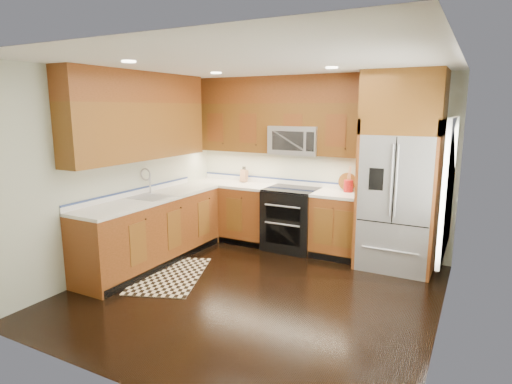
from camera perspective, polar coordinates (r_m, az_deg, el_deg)
The scene contains 16 objects.
ground at distance 5.17m, azimuth -0.29°, elevation -13.19°, with size 4.00×4.00×0.00m, color black.
wall_back at distance 6.60m, azimuth 7.97°, elevation 3.78°, with size 4.00×0.02×2.60m, color beige.
wall_left at distance 5.99m, azimuth -17.43°, elevation 2.64°, with size 0.02×4.00×2.60m, color beige.
wall_right at distance 4.24m, azimuth 24.24°, elevation -1.16°, with size 0.02×4.00×2.60m, color beige.
window at distance 4.42m, azimuth 24.24°, elevation 0.63°, with size 0.04×1.10×1.30m.
base_cabinets at distance 6.35m, azimuth -6.27°, elevation -4.29°, with size 2.85×3.00×0.90m.
countertop at distance 6.26m, azimuth -4.68°, elevation -0.06°, with size 2.86×3.01×0.04m.
upper_cabinets at distance 6.24m, azimuth -4.96°, elevation 10.11°, with size 2.85×3.00×1.15m.
range at distance 6.54m, azimuth 4.71°, elevation -3.63°, with size 0.76×0.67×0.95m.
microwave at distance 6.47m, azimuth 5.34°, elevation 6.90°, with size 0.76×0.40×0.42m.
refrigerator at distance 5.91m, azimuth 18.63°, elevation 2.50°, with size 0.98×0.75×2.60m.
sink_faucet at distance 6.02m, azimuth -13.95°, elevation -0.11°, with size 0.54×0.44×0.37m.
rug at distance 5.75m, azimuth -11.39°, elevation -10.81°, with size 0.79×1.31×0.01m, color black.
knife_block at distance 7.01m, azimuth -1.61°, elevation 2.20°, with size 0.10×0.14×0.25m.
utensil_crock at distance 6.30m, azimuth 12.22°, elevation 1.16°, with size 0.15×0.15×0.37m.
cutting_board at distance 6.44m, azimuth 12.04°, elevation 0.30°, with size 0.26×0.26×0.02m, color brown.
Camera 1 is at (2.24, -4.15, 2.13)m, focal length 30.00 mm.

